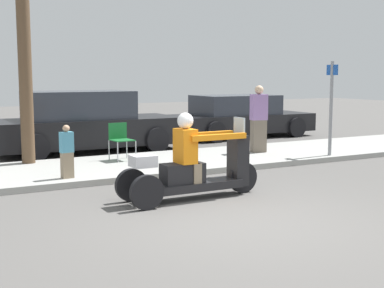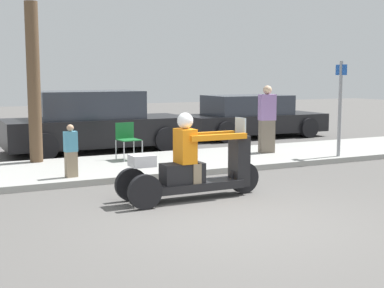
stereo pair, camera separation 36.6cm
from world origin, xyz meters
TOP-DOWN VIEW (x-y plane):
  - ground_plane at (0.00, 0.00)m, footprint 60.00×60.00m
  - sidewalk_strip at (0.00, 4.60)m, footprint 28.00×2.80m
  - motorcycle_trike at (0.11, 1.50)m, footprint 2.45×0.71m
  - spectator_with_child at (-1.36, 3.60)m, footprint 0.25×0.17m
  - spectator_end_of_line at (3.69, 4.69)m, footprint 0.43×0.31m
  - folding_chair_set_back at (0.27, 5.17)m, footprint 0.50×0.50m
  - parked_car_lot_right at (0.22, 7.62)m, footprint 4.80×2.12m
  - parked_car_lot_center at (5.65, 8.50)m, footprint 4.70×2.04m
  - tree_trunk at (-1.63, 5.70)m, footprint 0.28×0.28m
  - street_sign at (4.86, 3.45)m, footprint 0.08×0.36m

SIDE VIEW (x-z plane):
  - ground_plane at x=0.00m, z-range 0.00..0.00m
  - sidewalk_strip at x=0.00m, z-range 0.00..0.12m
  - motorcycle_trike at x=0.11m, z-range -0.20..1.20m
  - spectator_with_child at x=-1.36m, z-range 0.10..1.08m
  - folding_chair_set_back at x=0.27m, z-range 0.21..1.03m
  - parked_car_lot_center at x=5.65m, z-range -0.03..1.33m
  - parked_car_lot_right at x=0.22m, z-range -0.05..1.54m
  - spectator_end_of_line at x=3.69m, z-range 0.09..1.72m
  - street_sign at x=4.86m, z-range 0.22..2.42m
  - tree_trunk at x=-1.63m, z-range 0.12..3.55m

